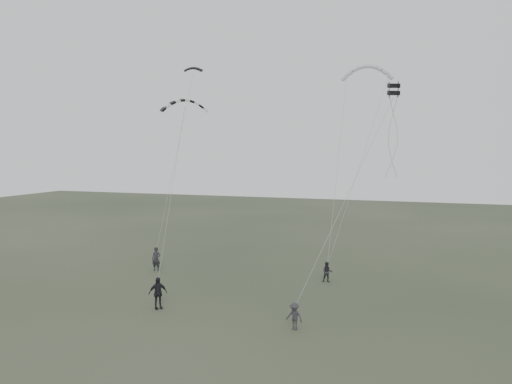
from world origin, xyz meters
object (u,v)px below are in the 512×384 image
(flyer_left, at_px, (156,259))
(flyer_right, at_px, (327,272))
(kite_pale_large, at_px, (367,66))
(kite_striped, at_px, (185,100))
(kite_dark_small, at_px, (193,68))
(flyer_center, at_px, (158,293))
(kite_box, at_px, (394,89))
(flyer_far, at_px, (294,316))

(flyer_left, relative_size, flyer_right, 1.27)
(kite_pale_large, height_order, kite_striped, kite_pale_large)
(kite_dark_small, bearing_deg, kite_striped, -85.96)
(flyer_center, xyz_separation_m, kite_box, (13.18, 6.02, 12.35))
(flyer_far, relative_size, kite_dark_small, 0.92)
(flyer_far, distance_m, kite_box, 14.98)
(flyer_center, height_order, kite_dark_small, kite_dark_small)
(flyer_left, xyz_separation_m, flyer_center, (4.98, -8.40, 0.02))
(kite_pale_large, bearing_deg, flyer_center, -132.65)
(flyer_right, bearing_deg, flyer_far, -101.88)
(kite_pale_large, relative_size, kite_box, 5.53)
(flyer_left, height_order, flyer_far, flyer_left)
(kite_box, bearing_deg, kite_pale_large, 86.71)
(flyer_right, height_order, kite_dark_small, kite_dark_small)
(flyer_far, bearing_deg, kite_striped, 161.77)
(flyer_right, distance_m, flyer_far, 10.14)
(flyer_far, height_order, kite_box, kite_box)
(flyer_far, bearing_deg, flyer_right, 106.39)
(kite_dark_small, relative_size, kite_pale_large, 0.40)
(kite_striped, distance_m, kite_box, 14.11)
(kite_pale_large, bearing_deg, flyer_right, -119.36)
(flyer_left, relative_size, kite_pale_large, 0.48)
(flyer_center, distance_m, kite_dark_small, 21.28)
(kite_dark_small, distance_m, kite_pale_large, 14.80)
(flyer_far, bearing_deg, flyer_center, -169.53)
(kite_box, bearing_deg, flyer_right, 123.18)
(flyer_center, distance_m, kite_striped, 13.41)
(flyer_center, height_order, flyer_far, flyer_center)
(flyer_right, xyz_separation_m, kite_dark_small, (-12.72, 4.38, 15.94))
(flyer_left, xyz_separation_m, kite_box, (18.15, -2.38, 12.38))
(flyer_center, relative_size, kite_box, 2.73)
(flyer_left, bearing_deg, flyer_far, -43.49)
(kite_dark_small, xyz_separation_m, kite_striped, (3.21, -8.06, -3.60))
(flyer_center, bearing_deg, kite_dark_small, 59.36)
(flyer_right, xyz_separation_m, kite_box, (4.59, -3.35, 12.58))
(kite_pale_large, bearing_deg, kite_dark_small, 175.70)
(flyer_far, bearing_deg, kite_pale_large, 98.16)
(kite_box, bearing_deg, flyer_center, -176.20)
(kite_dark_small, height_order, kite_striped, kite_dark_small)
(flyer_left, relative_size, flyer_far, 1.29)
(flyer_left, xyz_separation_m, kite_dark_small, (0.84, 5.34, 15.74))
(kite_pale_large, xyz_separation_m, kite_box, (2.52, -8.02, -2.77))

